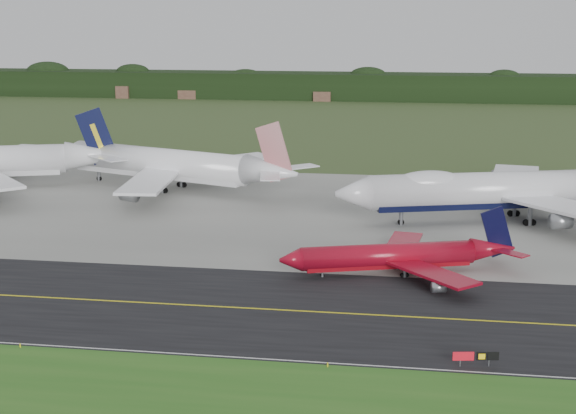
# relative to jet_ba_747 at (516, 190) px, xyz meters

# --- Properties ---
(ground) EXTENTS (600.00, 600.00, 0.00)m
(ground) POSITION_rel_jet_ba_747_xyz_m (-30.38, -48.78, -6.04)
(ground) COLOR #2E4620
(ground) RESTS_ON ground
(taxiway) EXTENTS (400.00, 32.00, 0.02)m
(taxiway) POSITION_rel_jet_ba_747_xyz_m (-30.38, -52.78, -6.03)
(taxiway) COLOR black
(taxiway) RESTS_ON ground
(apron) EXTENTS (400.00, 78.00, 0.01)m
(apron) POSITION_rel_jet_ba_747_xyz_m (-30.38, 2.22, -6.03)
(apron) COLOR slate
(apron) RESTS_ON ground
(taxiway_centreline) EXTENTS (400.00, 0.40, 0.00)m
(taxiway_centreline) POSITION_rel_jet_ba_747_xyz_m (-30.38, -52.78, -6.01)
(taxiway_centreline) COLOR gold
(taxiway_centreline) RESTS_ON taxiway
(taxiway_edge_line) EXTENTS (400.00, 0.25, 0.00)m
(taxiway_edge_line) POSITION_rel_jet_ba_747_xyz_m (-30.38, -68.28, -6.01)
(taxiway_edge_line) COLOR silver
(taxiway_edge_line) RESTS_ON taxiway
(horizon_treeline) EXTENTS (700.00, 25.00, 12.00)m
(horizon_treeline) POSITION_rel_jet_ba_747_xyz_m (-30.38, 224.98, -0.57)
(horizon_treeline) COLOR black
(horizon_treeline) RESTS_ON ground
(jet_ba_747) EXTENTS (69.21, 56.04, 17.73)m
(jet_ba_747) POSITION_rel_jet_ba_747_xyz_m (0.00, 0.00, 0.00)
(jet_ba_747) COLOR white
(jet_ba_747) RESTS_ON ground
(jet_red_737) EXTENTS (35.44, 28.18, 9.77)m
(jet_red_737) POSITION_rel_jet_ba_747_xyz_m (-20.61, -34.84, -3.33)
(jet_red_737) COLOR maroon
(jet_red_737) RESTS_ON ground
(jet_star_tail) EXTENTS (61.90, 50.24, 16.84)m
(jet_star_tail) POSITION_rel_jet_ba_747_xyz_m (-71.47, 17.61, -0.42)
(jet_star_tail) COLOR white
(jet_star_tail) RESTS_ON ground
(taxiway_sign) EXTENTS (5.01, 1.02, 1.68)m
(taxiway_sign) POSITION_rel_jet_ba_747_xyz_m (-12.10, -66.77, -4.85)
(taxiway_sign) COLOR slate
(taxiway_sign) RESTS_ON ground
(edge_marker_left) EXTENTS (0.16, 0.16, 0.50)m
(edge_marker_left) POSITION_rel_jet_ba_747_xyz_m (-63.70, -69.28, -5.79)
(edge_marker_left) COLOR yellow
(edge_marker_left) RESTS_ON ground
(edge_marker_center) EXTENTS (0.16, 0.16, 0.50)m
(edge_marker_center) POSITION_rel_jet_ba_747_xyz_m (-28.04, -69.28, -5.79)
(edge_marker_center) COLOR yellow
(edge_marker_center) RESTS_ON ground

